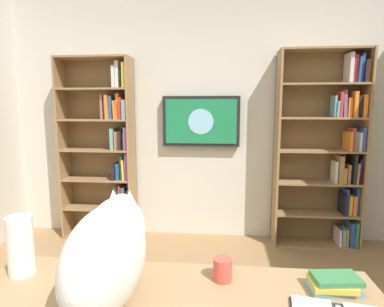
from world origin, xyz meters
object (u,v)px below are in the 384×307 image
(cat, at_px, (110,249))
(paper_towel_roll, at_px, (20,245))
(bookshelf_left, at_px, (329,150))
(wall_mounted_tv, at_px, (201,121))
(coffee_mug, at_px, (223,269))
(bookshelf_right, at_px, (107,151))
(desk_book_stack, at_px, (334,284))

(cat, height_order, paper_towel_roll, cat)
(bookshelf_left, xyz_separation_m, wall_mounted_tv, (1.35, -0.08, 0.29))
(coffee_mug, bearing_deg, bookshelf_right, -58.74)
(cat, bearing_deg, bookshelf_left, -123.50)
(coffee_mug, relative_size, desk_book_stack, 0.46)
(coffee_mug, bearing_deg, wall_mounted_tv, -83.77)
(bookshelf_left, xyz_separation_m, desk_book_stack, (0.67, 2.17, -0.25))
(wall_mounted_tv, height_order, desk_book_stack, wall_mounted_tv)
(paper_towel_roll, xyz_separation_m, desk_book_stack, (-1.31, 0.01, -0.10))
(cat, bearing_deg, bookshelf_right, -69.24)
(cat, distance_m, coffee_mug, 0.48)
(wall_mounted_tv, relative_size, paper_towel_roll, 3.25)
(bookshelf_left, distance_m, bookshelf_right, 2.40)
(bookshelf_right, relative_size, cat, 2.93)
(bookshelf_left, bearing_deg, bookshelf_right, 0.01)
(cat, height_order, desk_book_stack, cat)
(bookshelf_left, relative_size, paper_towel_roll, 7.90)
(bookshelf_right, relative_size, wall_mounted_tv, 2.38)
(bookshelf_left, xyz_separation_m, cat, (1.53, 2.31, -0.08))
(paper_towel_roll, bearing_deg, wall_mounted_tv, -105.72)
(desk_book_stack, bearing_deg, paper_towel_roll, -0.39)
(bookshelf_right, relative_size, coffee_mug, 20.93)
(bookshelf_right, height_order, cat, bookshelf_right)
(bookshelf_right, bearing_deg, cat, 110.76)
(bookshelf_left, distance_m, cat, 2.77)
(bookshelf_right, bearing_deg, bookshelf_left, -179.99)
(bookshelf_right, bearing_deg, coffee_mug, 121.26)
(bookshelf_right, bearing_deg, paper_towel_roll, 100.98)
(bookshelf_right, relative_size, desk_book_stack, 9.71)
(bookshelf_right, height_order, wall_mounted_tv, bookshelf_right)
(bookshelf_left, distance_m, coffee_mug, 2.42)
(bookshelf_right, xyz_separation_m, paper_towel_roll, (-0.42, 2.16, -0.11))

